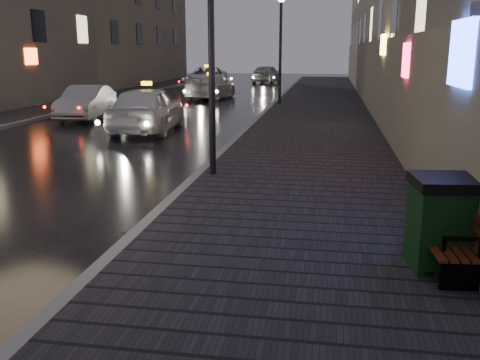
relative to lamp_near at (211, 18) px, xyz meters
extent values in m
cube|color=black|center=(2.05, 15.00, -3.41)|extent=(4.60, 58.00, 0.15)
cube|color=slate|center=(-0.35, 15.00, -3.41)|extent=(0.20, 58.00, 0.15)
cube|color=black|center=(-10.55, 15.00, -3.41)|extent=(2.40, 58.00, 0.15)
cube|color=slate|center=(-9.25, 15.00, -3.41)|extent=(0.20, 58.00, 0.15)
cube|color=#6B6051|center=(-15.35, 33.00, 2.01)|extent=(6.00, 22.00, 11.00)
cylinder|color=black|center=(0.00, 0.00, -0.84)|extent=(0.14, 0.14, 5.00)
cylinder|color=black|center=(0.00, 16.00, -0.84)|extent=(0.14, 0.14, 5.00)
cube|color=black|center=(4.06, -5.33, -3.16)|extent=(0.46, 0.09, 0.37)
cube|color=black|center=(4.01, -5.33, -2.72)|extent=(0.39, 0.08, 0.05)
cube|color=black|center=(3.94, -3.96, -3.16)|extent=(0.46, 0.09, 0.37)
cube|color=black|center=(4.14, -3.94, -2.83)|extent=(0.06, 0.06, 0.64)
cube|color=black|center=(3.90, -3.96, -2.72)|extent=(0.39, 0.08, 0.05)
cube|color=#411D0D|center=(4.00, -4.64, -2.94)|extent=(0.71, 1.69, 0.04)
cube|color=#411D0D|center=(4.22, -4.62, -2.68)|extent=(0.17, 1.65, 0.37)
cube|color=black|center=(3.95, -4.65, -2.82)|extent=(0.79, 0.79, 1.05)
cube|color=black|center=(3.95, -4.65, -2.23)|extent=(0.86, 0.86, 0.13)
imported|color=silver|center=(-3.81, 6.74, -2.68)|extent=(2.23, 4.88, 1.62)
imported|color=#97969E|center=(-7.55, 9.79, -2.80)|extent=(1.93, 4.30, 1.37)
imported|color=silver|center=(-4.43, 19.67, -2.80)|extent=(2.49, 4.96, 1.38)
imported|color=silver|center=(-6.35, 27.27, -2.68)|extent=(3.19, 6.00, 1.61)
imported|color=#9E9FA6|center=(-2.86, 34.85, -2.71)|extent=(2.41, 4.76, 1.55)
camera|label=1|loc=(2.50, -11.35, -0.63)|focal=40.00mm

